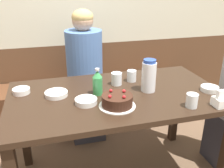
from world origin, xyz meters
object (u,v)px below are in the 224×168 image
Objects in this scene: napkin_holder at (223,100)px; glass_tumbler_short at (192,100)px; person_teal_shirt at (85,81)px; bowl_rice_small at (21,91)px; bench_seat at (94,103)px; bowl_side_dish at (86,101)px; bowl_soup_white at (210,89)px; soju_bottle at (98,82)px; water_pitcher at (149,76)px; bowl_sauce_shallow at (56,94)px; glass_shot_small at (117,79)px; birthday_cake at (117,101)px; glass_water_tall at (132,76)px.

napkin_holder reaches higher than glass_tumbler_short.
bowl_rice_small is at bearing -46.07° from person_teal_shirt.
bench_seat is at bearing 115.57° from napkin_holder.
glass_tumbler_short reaches higher than bench_seat.
napkin_holder is 0.81× the size of bowl_side_dish.
person_teal_shirt is (0.12, 0.75, -0.17)m from bowl_side_dish.
soju_bottle is at bearing 168.86° from bowl_soup_white.
water_pitcher is 1.50× the size of bowl_sauce_shallow.
person_teal_shirt reaches higher than bench_seat.
napkin_holder is (0.34, -0.33, -0.07)m from water_pitcher.
person_teal_shirt is (-0.15, 0.51, -0.20)m from glass_shot_small.
napkin_holder is 0.71m from glass_shot_small.
glass_shot_small is (-0.18, 0.16, -0.06)m from water_pitcher.
soju_bottle reaches higher than bowl_sauce_shallow.
water_pitcher is 1.63× the size of bowl_side_dish.
birthday_cake reaches higher than bowl_rice_small.
glass_water_tall is 0.99× the size of glass_tumbler_short.
bench_seat is at bearing 93.42° from glass_shot_small.
bowl_sauce_shallow is 0.57m from glass_water_tall.
napkin_holder is at bearing 33.73° from person_teal_shirt.
water_pitcher is (0.22, -0.84, 0.59)m from bench_seat.
person_teal_shirt is at bearing 123.73° from napkin_holder.
soju_bottle reaches higher than bowl_side_dish.
bowl_rice_small is at bearing 167.55° from water_pitcher.
bowl_rice_small is at bearing -133.00° from bench_seat.
bowl_sauce_shallow is (0.22, -0.10, -0.00)m from bowl_rice_small.
napkin_holder is 0.82m from bowl_side_dish.
water_pitcher reaches higher than glass_water_tall.
glass_shot_small reaches higher than bowl_side_dish.
bowl_sauce_shallow is at bearing 156.79° from napkin_holder.
bowl_rice_small is 0.09× the size of person_teal_shirt.
glass_shot_small is (0.17, 0.13, -0.04)m from soju_bottle.
napkin_holder is at bearing -17.49° from bowl_side_dish.
bowl_sauce_shallow is 0.68m from person_teal_shirt.
bowl_sauce_shallow is 1.79× the size of glass_water_tall.
birthday_cake is 0.66m from bowl_rice_small.
bowl_side_dish is at bearing 162.51° from napkin_holder.
bowl_sauce_shallow is (-1.01, 0.20, -0.00)m from bowl_soup_white.
napkin_holder is 1.28m from bowl_rice_small.
person_teal_shirt is (-0.73, 0.79, -0.17)m from bowl_soup_white.
water_pitcher is at bearing -12.45° from bowl_rice_small.
glass_tumbler_short reaches higher than bowl_side_dish.
napkin_holder reaches higher than bowl_soup_white.
soju_bottle is 0.16m from bowl_side_dish.
bowl_side_dish is 0.78m from person_teal_shirt.
bench_seat is 1.03m from bowl_rice_small.
soju_bottle is 2.18× the size of glass_water_tall.
person_teal_shirt is (-0.11, -0.17, 0.33)m from bench_seat.
bench_seat is 1.30m from glass_tumbler_short.
bowl_rice_small is at bearing 146.11° from bowl_side_dish.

